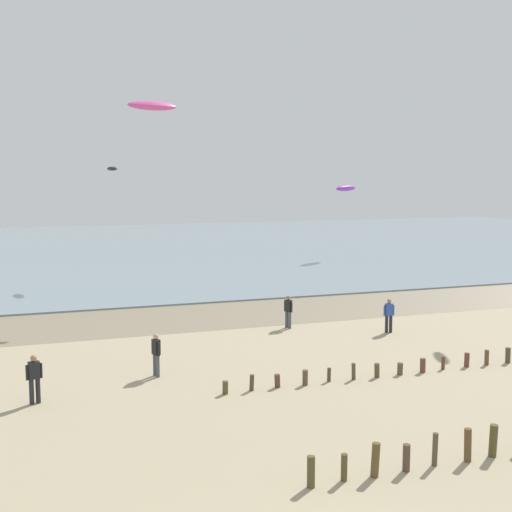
{
  "coord_description": "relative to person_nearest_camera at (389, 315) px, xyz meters",
  "views": [
    {
      "loc": [
        -5.1,
        -9.5,
        7.7
      ],
      "look_at": [
        2.9,
        13.35,
        4.86
      ],
      "focal_mm": 46.69,
      "sensor_mm": 36.0,
      "label": 1
    }
  ],
  "objects": [
    {
      "name": "person_left_flank",
      "position": [
        -4.39,
        2.57,
        0.0
      ],
      "size": [
        0.35,
        0.53,
        1.71
      ],
      "color": "#4C4C56",
      "rests_on": "ground"
    },
    {
      "name": "groyne_mid",
      "position": [
        -3.3,
        -6.45,
        -0.64
      ],
      "size": [
        13.67,
        0.33,
        0.66
      ],
      "color": "#4D4828",
      "rests_on": "ground"
    },
    {
      "name": "person_mid_beach",
      "position": [
        -16.94,
        -5.29,
        0.0
      ],
      "size": [
        0.55,
        0.31,
        1.71
      ],
      "color": "#232328",
      "rests_on": "ground"
    },
    {
      "name": "kite_aloft_4",
      "position": [
        12.25,
        29.02,
        5.82
      ],
      "size": [
        3.41,
        2.89,
        0.75
      ],
      "primitive_type": "ellipsoid",
      "rotation": [
        -0.21,
        0.0,
        0.62
      ],
      "color": "purple"
    },
    {
      "name": "wet_sand_strip",
      "position": [
        -11.98,
        6.9,
        -0.91
      ],
      "size": [
        120.0,
        7.23,
        0.01
      ],
      "primitive_type": "cube",
      "color": "#84755B",
      "rests_on": "ground"
    },
    {
      "name": "person_by_waterline",
      "position": [
        -12.41,
        -3.54,
        0.0
      ],
      "size": [
        0.31,
        0.55,
        1.71
      ],
      "color": "#4C4C56",
      "rests_on": "ground"
    },
    {
      "name": "kite_aloft_3",
      "position": [
        -9.62,
        11.29,
        11.05
      ],
      "size": [
        3.1,
        1.41,
        0.84
      ],
      "primitive_type": "ellipsoid",
      "rotation": [
        0.44,
        0.0,
        0.12
      ],
      "color": "#E54C99"
    },
    {
      "name": "person_nearest_camera",
      "position": [
        0.0,
        0.0,
        0.0
      ],
      "size": [
        0.57,
        0.26,
        1.71
      ],
      "color": "#232328",
      "rests_on": "ground"
    },
    {
      "name": "kite_aloft_5",
      "position": [
        -10.76,
        21.55,
        7.48
      ],
      "size": [
        0.85,
        1.94,
        0.33
      ],
      "primitive_type": "ellipsoid",
      "rotation": [
        0.04,
        0.0,
        1.7
      ],
      "color": "black"
    },
    {
      "name": "sea",
      "position": [
        -11.98,
        45.51,
        -0.87
      ],
      "size": [
        160.0,
        70.0,
        0.1
      ],
      "primitive_type": "cube",
      "color": "gray",
      "rests_on": "ground"
    }
  ]
}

